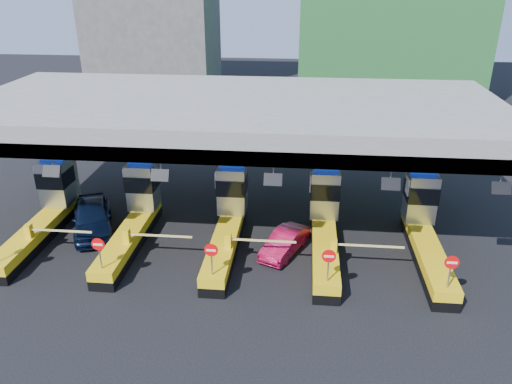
{
  "coord_description": "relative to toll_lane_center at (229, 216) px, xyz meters",
  "views": [
    {
      "loc": [
        3.72,
        -22.78,
        13.21
      ],
      "look_at": [
        1.47,
        0.0,
        2.98
      ],
      "focal_mm": 35.0,
      "sensor_mm": 36.0,
      "label": 1
    }
  ],
  "objects": [
    {
      "name": "toll_lane_right",
      "position": [
        5.0,
        0.0,
        0.0
      ],
      "size": [
        4.43,
        8.0,
        4.16
      ],
      "color": "black",
      "rests_on": "ground"
    },
    {
      "name": "van",
      "position": [
        -7.56,
        0.21,
        -0.54
      ],
      "size": [
        3.84,
        5.41,
        1.71
      ],
      "primitive_type": "imported",
      "rotation": [
        0.0,
        0.0,
        0.4
      ],
      "color": "black",
      "rests_on": "ground"
    },
    {
      "name": "ground",
      "position": [
        -0.0,
        -0.28,
        -1.4
      ],
      "size": [
        120.0,
        120.0,
        0.0
      ],
      "primitive_type": "plane",
      "color": "black",
      "rests_on": "ground"
    },
    {
      "name": "toll_lane_left",
      "position": [
        -5.0,
        0.0,
        0.0
      ],
      "size": [
        4.43,
        8.0,
        4.16
      ],
      "color": "black",
      "rests_on": "ground"
    },
    {
      "name": "toll_lane_center",
      "position": [
        0.0,
        0.0,
        0.0
      ],
      "size": [
        4.43,
        8.0,
        4.16
      ],
      "color": "black",
      "rests_on": "ground"
    },
    {
      "name": "toll_lane_far_right",
      "position": [
        10.0,
        0.0,
        0.0
      ],
      "size": [
        4.43,
        8.0,
        4.16
      ],
      "color": "black",
      "rests_on": "ground"
    },
    {
      "name": "red_car",
      "position": [
        3.01,
        -1.06,
        -0.8
      ],
      "size": [
        2.6,
        3.81,
        1.19
      ],
      "primitive_type": "imported",
      "rotation": [
        0.0,
        0.0,
        -0.41
      ],
      "color": "maroon",
      "rests_on": "ground"
    },
    {
      "name": "toll_lane_far_left",
      "position": [
        -10.0,
        0.0,
        0.0
      ],
      "size": [
        4.43,
        8.0,
        4.16
      ],
      "color": "black",
      "rests_on": "ground"
    },
    {
      "name": "bg_building_concrete",
      "position": [
        -14.0,
        35.72,
        7.6
      ],
      "size": [
        14.0,
        10.0,
        18.0
      ],
      "primitive_type": "cube",
      "color": "#4C4C49",
      "rests_on": "ground"
    },
    {
      "name": "toll_canopy",
      "position": [
        -0.0,
        2.59,
        4.74
      ],
      "size": [
        28.0,
        12.09,
        7.0
      ],
      "color": "slate",
      "rests_on": "ground"
    }
  ]
}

